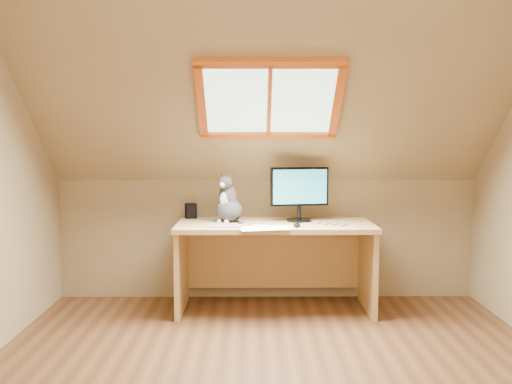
{
  "coord_description": "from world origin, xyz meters",
  "views": [
    {
      "loc": [
        -0.12,
        -3.02,
        1.37
      ],
      "look_at": [
        -0.09,
        1.0,
        0.98
      ],
      "focal_mm": 40.0,
      "sensor_mm": 36.0,
      "label": 1
    }
  ],
  "objects": [
    {
      "name": "monitor",
      "position": [
        0.25,
        1.45,
        0.95
      ],
      "size": [
        0.47,
        0.2,
        0.43
      ],
      "color": "black",
      "rests_on": "desk"
    },
    {
      "name": "room_shell",
      "position": [
        0.0,
        -0.09,
        1.43
      ],
      "size": [
        3.52,
        3.52,
        2.41
      ],
      "color": "tan",
      "rests_on": "ground"
    },
    {
      "name": "desk",
      "position": [
        0.06,
        1.45,
        0.48
      ],
      "size": [
        1.53,
        0.67,
        0.7
      ],
      "color": "tan",
      "rests_on": "ground"
    },
    {
      "name": "mouse",
      "position": [
        0.21,
        1.16,
        0.71
      ],
      "size": [
        0.07,
        0.1,
        0.03
      ],
      "primitive_type": "ellipsoid",
      "rotation": [
        0.0,
        0.0,
        -0.2
      ],
      "color": "black",
      "rests_on": "desk"
    },
    {
      "name": "papers",
      "position": [
        0.0,
        1.12,
        0.7
      ],
      "size": [
        0.33,
        0.27,
        0.0
      ],
      "color": "white",
      "rests_on": "desk"
    },
    {
      "name": "desk_speaker",
      "position": [
        -0.63,
        1.63,
        0.76
      ],
      "size": [
        0.11,
        0.11,
        0.12
      ],
      "primitive_type": "cube",
      "rotation": [
        0.0,
        0.0,
        0.33
      ],
      "color": "black",
      "rests_on": "desk"
    },
    {
      "name": "cat",
      "position": [
        -0.31,
        1.43,
        0.84
      ],
      "size": [
        0.31,
        0.33,
        0.4
      ],
      "color": "#4B4643",
      "rests_on": "desk"
    },
    {
      "name": "graphics_tablet",
      "position": [
        -0.33,
        1.21,
        0.7
      ],
      "size": [
        0.3,
        0.23,
        0.01
      ],
      "primitive_type": "cube",
      "rotation": [
        0.0,
        0.0,
        -0.13
      ],
      "color": "#B2B2B7",
      "rests_on": "desk"
    },
    {
      "name": "cables",
      "position": [
        0.39,
        1.26,
        0.7
      ],
      "size": [
        0.51,
        0.26,
        0.01
      ],
      "color": "silver",
      "rests_on": "desk"
    }
  ]
}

